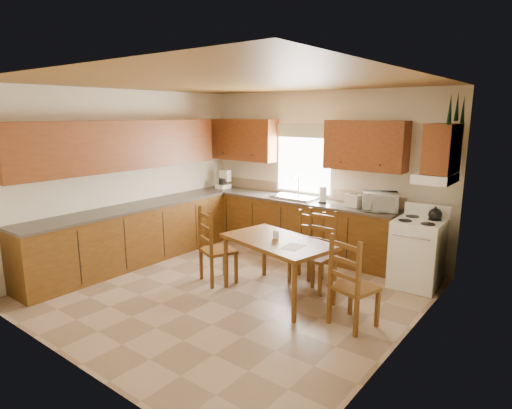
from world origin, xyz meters
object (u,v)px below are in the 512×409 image
Objects in this scene: stove at (417,254)px; chair_far_left at (315,251)px; dining_table at (277,268)px; chair_near_left at (218,245)px; chair_far_right at (306,248)px; microwave at (380,202)px; chair_near_right at (355,281)px.

stove is 1.42m from chair_far_left.
dining_table is at bearing -117.54° from chair_far_left.
chair_near_left is at bearing -146.65° from stove.
chair_near_left is 1.08× the size of chair_far_right.
chair_far_right is at bearing 98.89° from dining_table.
microwave reaches higher than stove.
stove is at bearing 42.97° from chair_far_left.
stove is 0.85× the size of chair_near_left.
chair_far_right is at bearing -20.95° from chair_near_right.
microwave is at bearing -60.46° from chair_near_right.
chair_far_left is at bearing -138.97° from stove.
chair_far_left is at bearing 74.07° from dining_table.
dining_table is at bearing -100.76° from chair_far_right.
microwave is at bearing 158.44° from stove.
stove is 1.51m from chair_far_right.
microwave is 2.46m from chair_near_left.
stove is 0.92× the size of chair_far_right.
chair_near_left is at bearing -155.73° from microwave.
chair_far_left is (1.20, 0.61, -0.00)m from chair_near_left.
chair_near_right is 1.07m from chair_far_left.
stove is 0.93m from microwave.
chair_near_right is at bearing -98.07° from stove.
microwave is (-0.66, 0.24, 0.61)m from stove.
chair_far_right is (-1.09, 0.78, -0.03)m from chair_near_right.
chair_near_left is (-2.25, -1.57, 0.08)m from stove.
dining_table is (-0.64, -1.70, -0.68)m from microwave.
dining_table is 1.45× the size of chair_far_right.
stove is 1.96m from dining_table.
stove is at bearing -44.57° from microwave.
chair_far_right is (0.97, 0.76, -0.04)m from chair_near_left.
microwave is 0.44× the size of chair_far_left.
stove is 0.87× the size of chair_near_right.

